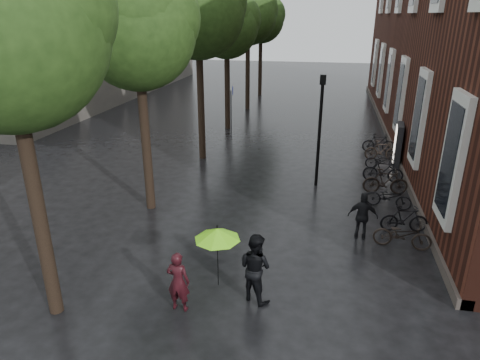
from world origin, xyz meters
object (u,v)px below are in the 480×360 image
(pedestrian_walking, at_px, (363,216))
(lamp_post, at_px, (320,121))
(person_burgundy, at_px, (178,282))
(person_black, at_px, (255,267))
(ad_lightbox, at_px, (398,145))
(parked_bicycles, at_px, (387,178))

(pedestrian_walking, distance_m, lamp_post, 4.98)
(person_burgundy, xyz_separation_m, person_black, (1.71, 0.78, 0.13))
(pedestrian_walking, bearing_deg, person_burgundy, 47.70)
(person_burgundy, distance_m, ad_lightbox, 13.61)
(person_black, relative_size, lamp_post, 0.40)
(parked_bicycles, bearing_deg, person_black, -115.83)
(person_black, height_order, lamp_post, lamp_post)
(person_burgundy, distance_m, pedestrian_walking, 6.34)
(pedestrian_walking, bearing_deg, parked_bicycles, -102.80)
(person_black, bearing_deg, lamp_post, -69.14)
(person_burgundy, distance_m, parked_bicycles, 10.68)
(person_black, bearing_deg, person_burgundy, 53.71)
(person_burgundy, bearing_deg, ad_lightbox, -115.86)
(ad_lightbox, relative_size, lamp_post, 0.44)
(lamp_post, bearing_deg, person_black, -98.33)
(person_burgundy, xyz_separation_m, lamp_post, (2.88, 8.80, 1.97))
(person_burgundy, relative_size, ad_lightbox, 0.77)
(person_burgundy, xyz_separation_m, parked_bicycles, (5.70, 9.03, -0.31))
(lamp_post, bearing_deg, person_burgundy, -108.13)
(pedestrian_walking, xyz_separation_m, lamp_post, (-1.58, 4.30, 1.96))
(person_burgundy, height_order, ad_lightbox, ad_lightbox)
(pedestrian_walking, bearing_deg, person_black, 55.94)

